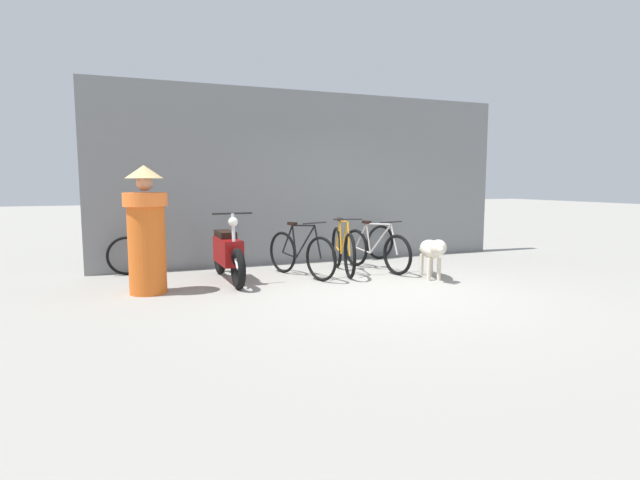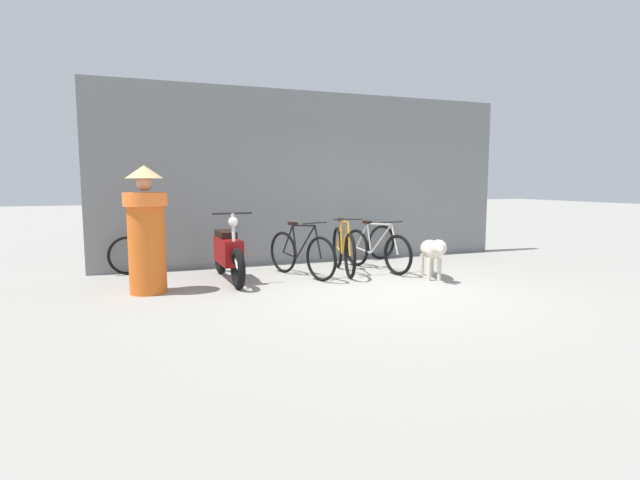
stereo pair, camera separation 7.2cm
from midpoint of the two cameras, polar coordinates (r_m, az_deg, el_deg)
name	(u,v)px [view 2 (the right image)]	position (r m, az deg, el deg)	size (l,w,h in m)	color
ground_plane	(387,292)	(6.96, 8.00, -5.90)	(60.00, 60.00, 0.00)	gray
shop_wall_back	(313,178)	(9.43, -0.53, 7.09)	(7.92, 0.20, 3.16)	slate
bicycle_0	(301,254)	(7.94, -1.90, -1.60)	(0.63, 1.57, 0.89)	black
bicycle_1	(343,250)	(8.30, 2.93, -1.16)	(0.52, 1.72, 0.93)	black
bicycle_2	(376,250)	(8.57, 6.66, -1.13)	(0.52, 1.73, 0.87)	black
motorcycle	(228,253)	(7.70, -10.18, -1.51)	(0.58, 1.87, 1.07)	black
stray_dog	(432,250)	(7.94, 12.97, -1.15)	(0.54, 1.19, 0.66)	beige
person_in_robes	(146,229)	(7.09, -18.96, 1.19)	(0.81, 0.81, 1.73)	orange
spare_tire_left	(381,242)	(9.83, 7.25, -0.25)	(0.67, 0.18, 0.67)	black
spare_tire_right	(128,255)	(8.66, -20.86, -1.67)	(0.64, 0.06, 0.64)	black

